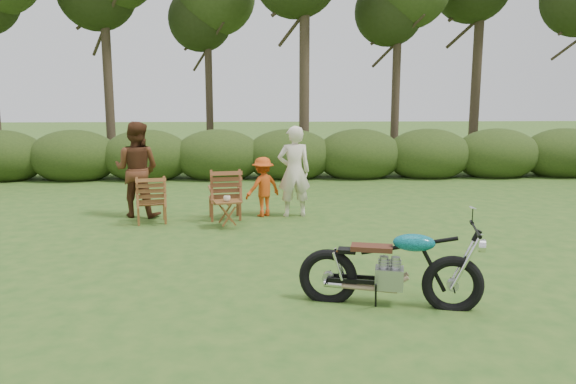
{
  "coord_description": "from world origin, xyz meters",
  "views": [
    {
      "loc": [
        -0.79,
        -6.81,
        2.4
      ],
      "look_at": [
        -0.38,
        1.62,
        0.9
      ],
      "focal_mm": 35.0,
      "sensor_mm": 36.0,
      "label": 1
    }
  ],
  "objects_px": {
    "motorcycle": "(388,304)",
    "cup": "(227,199)",
    "child": "(263,216)",
    "side_table": "(227,214)",
    "lawn_chair_left": "(152,222)",
    "adult_b": "(139,216)",
    "lawn_chair_right": "(225,219)",
    "adult_a": "(294,216)"
  },
  "relations": [
    {
      "from": "motorcycle",
      "to": "cup",
      "type": "height_order",
      "value": "cup"
    },
    {
      "from": "cup",
      "to": "motorcycle",
      "type": "bearing_deg",
      "value": -61.34
    },
    {
      "from": "motorcycle",
      "to": "child",
      "type": "bearing_deg",
      "value": 120.17
    },
    {
      "from": "side_table",
      "to": "lawn_chair_left",
      "type": "bearing_deg",
      "value": 161.29
    },
    {
      "from": "motorcycle",
      "to": "lawn_chair_left",
      "type": "bearing_deg",
      "value": 142.78
    },
    {
      "from": "lawn_chair_left",
      "to": "adult_b",
      "type": "distance_m",
      "value": 0.68
    },
    {
      "from": "lawn_chair_right",
      "to": "lawn_chair_left",
      "type": "distance_m",
      "value": 1.38
    },
    {
      "from": "side_table",
      "to": "cup",
      "type": "bearing_deg",
      "value": -84.76
    },
    {
      "from": "motorcycle",
      "to": "adult_b",
      "type": "distance_m",
      "value": 6.21
    },
    {
      "from": "lawn_chair_left",
      "to": "adult_b",
      "type": "relative_size",
      "value": 0.48
    },
    {
      "from": "lawn_chair_left",
      "to": "adult_a",
      "type": "distance_m",
      "value": 2.73
    },
    {
      "from": "adult_b",
      "to": "child",
      "type": "distance_m",
      "value": 2.45
    },
    {
      "from": "motorcycle",
      "to": "cup",
      "type": "xyz_separation_m",
      "value": [
        -2.06,
        3.77,
        0.54
      ]
    },
    {
      "from": "lawn_chair_right",
      "to": "cup",
      "type": "xyz_separation_m",
      "value": [
        0.09,
        -0.78,
        0.54
      ]
    },
    {
      "from": "lawn_chair_right",
      "to": "lawn_chair_left",
      "type": "relative_size",
      "value": 1.1
    },
    {
      "from": "side_table",
      "to": "child",
      "type": "bearing_deg",
      "value": 55.68
    },
    {
      "from": "side_table",
      "to": "adult_a",
      "type": "relative_size",
      "value": 0.28
    },
    {
      "from": "side_table",
      "to": "adult_b",
      "type": "bearing_deg",
      "value": 149.52
    },
    {
      "from": "lawn_chair_right",
      "to": "cup",
      "type": "height_order",
      "value": "cup"
    },
    {
      "from": "lawn_chair_left",
      "to": "child",
      "type": "distance_m",
      "value": 2.14
    },
    {
      "from": "adult_a",
      "to": "lawn_chair_right",
      "type": "bearing_deg",
      "value": -0.48
    },
    {
      "from": "lawn_chair_left",
      "to": "side_table",
      "type": "height_order",
      "value": "side_table"
    },
    {
      "from": "motorcycle",
      "to": "adult_a",
      "type": "distance_m",
      "value": 4.8
    },
    {
      "from": "lawn_chair_left",
      "to": "cup",
      "type": "distance_m",
      "value": 1.63
    },
    {
      "from": "child",
      "to": "lawn_chair_right",
      "type": "bearing_deg",
      "value": -17.88
    },
    {
      "from": "adult_b",
      "to": "child",
      "type": "height_order",
      "value": "adult_b"
    },
    {
      "from": "motorcycle",
      "to": "cup",
      "type": "bearing_deg",
      "value": 132.26
    },
    {
      "from": "lawn_chair_left",
      "to": "side_table",
      "type": "distance_m",
      "value": 1.54
    },
    {
      "from": "cup",
      "to": "child",
      "type": "distance_m",
      "value": 1.3
    },
    {
      "from": "adult_a",
      "to": "child",
      "type": "height_order",
      "value": "adult_a"
    },
    {
      "from": "lawn_chair_right",
      "to": "side_table",
      "type": "bearing_deg",
      "value": 87.87
    },
    {
      "from": "lawn_chair_right",
      "to": "cup",
      "type": "distance_m",
      "value": 0.96
    },
    {
      "from": "lawn_chair_right",
      "to": "adult_a",
      "type": "relative_size",
      "value": 0.55
    },
    {
      "from": "motorcycle",
      "to": "adult_a",
      "type": "bearing_deg",
      "value": 113.33
    },
    {
      "from": "lawn_chair_right",
      "to": "adult_b",
      "type": "distance_m",
      "value": 1.74
    },
    {
      "from": "side_table",
      "to": "adult_b",
      "type": "xyz_separation_m",
      "value": [
        -1.8,
        1.06,
        -0.25
      ]
    },
    {
      "from": "lawn_chair_left",
      "to": "child",
      "type": "bearing_deg",
      "value": 179.81
    },
    {
      "from": "lawn_chair_left",
      "to": "adult_a",
      "type": "bearing_deg",
      "value": 176.42
    },
    {
      "from": "side_table",
      "to": "cup",
      "type": "height_order",
      "value": "cup"
    },
    {
      "from": "adult_a",
      "to": "adult_b",
      "type": "xyz_separation_m",
      "value": [
        -3.05,
        0.14,
        0.0
      ]
    },
    {
      "from": "motorcycle",
      "to": "adult_b",
      "type": "relative_size",
      "value": 1.06
    },
    {
      "from": "motorcycle",
      "to": "adult_b",
      "type": "xyz_separation_m",
      "value": [
        -3.86,
        4.87,
        0.0
      ]
    }
  ]
}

